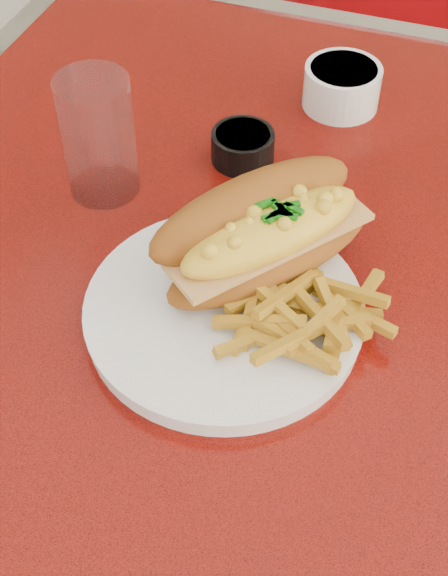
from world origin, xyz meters
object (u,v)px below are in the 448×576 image
(dinner_plate, at_px, (224,312))
(gravy_ramekin, at_px, (342,85))
(diner_table, at_px, (439,384))
(mac_hoagie, at_px, (264,231))
(sauce_cup_left, at_px, (243,145))
(water_tumbler, at_px, (98,137))
(fork, at_px, (299,290))

(dinner_plate, height_order, gravy_ramekin, gravy_ramekin)
(diner_table, xyz_separation_m, gravy_ramekin, (-0.18, 0.22, 0.19))
(dinner_plate, xyz_separation_m, mac_hoagie, (0.01, 0.06, 0.05))
(sauce_cup_left, bearing_deg, dinner_plate, -75.52)
(sauce_cup_left, bearing_deg, diner_table, -19.87)
(sauce_cup_left, height_order, water_tumbler, water_tumbler)
(dinner_plate, xyz_separation_m, gravy_ramekin, (0.02, 0.34, 0.02))
(diner_table, distance_m, dinner_plate, 0.29)
(diner_table, relative_size, water_tumbler, 10.04)
(mac_hoagie, height_order, sauce_cup_left, mac_hoagie)
(gravy_ramekin, bearing_deg, fork, -82.84)
(sauce_cup_left, bearing_deg, mac_hoagie, -65.41)
(water_tumbler, bearing_deg, gravy_ramekin, 49.03)
(diner_table, bearing_deg, fork, -150.08)
(mac_hoagie, bearing_deg, sauce_cup_left, 62.05)
(gravy_ramekin, bearing_deg, water_tumbler, -130.97)
(fork, distance_m, sauce_cup_left, 0.20)
(mac_hoagie, bearing_deg, dinner_plate, -156.23)
(diner_table, height_order, dinner_plate, dinner_plate)
(diner_table, distance_m, fork, 0.24)
(mac_hoagie, distance_m, sauce_cup_left, 0.17)
(sauce_cup_left, xyz_separation_m, water_tumbler, (-0.12, -0.09, 0.04))
(sauce_cup_left, distance_m, water_tumbler, 0.15)
(gravy_ramekin, relative_size, water_tumbler, 0.88)
(dinner_plate, xyz_separation_m, water_tumbler, (-0.17, 0.12, 0.05))
(diner_table, xyz_separation_m, fork, (-0.14, -0.08, 0.18))
(mac_hoagie, relative_size, water_tumbler, 1.80)
(dinner_plate, height_order, sauce_cup_left, sauce_cup_left)
(mac_hoagie, bearing_deg, fork, -80.27)
(fork, xyz_separation_m, water_tumbler, (-0.22, 0.08, 0.04))
(fork, relative_size, water_tumbler, 1.06)
(fork, distance_m, water_tumbler, 0.24)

